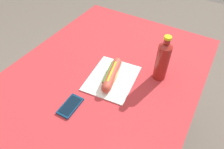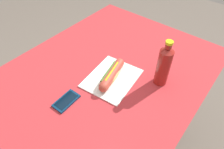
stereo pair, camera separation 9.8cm
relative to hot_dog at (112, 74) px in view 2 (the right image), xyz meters
The scene contains 6 objects.
ground_plane 0.81m from the hot_dog, 73.79° to the left, with size 6.00×6.00×0.00m, color #6B6056.
dining_table 0.17m from the hot_dog, 73.79° to the left, with size 1.22×0.94×0.78m.
paper_wrapper 0.03m from the hot_dog, 76.41° to the right, with size 0.27×0.22×0.01m, color white.
hot_dog is the anchor object (origin of this frame).
cell_phone 0.25m from the hot_dog, 163.70° to the left, with size 0.12×0.07×0.01m.
soda_bottle 0.25m from the hot_dog, 56.17° to the right, with size 0.06×0.06×0.25m.
Camera 2 is at (-0.55, -0.49, 1.51)m, focal length 31.88 mm.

